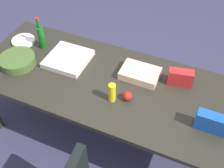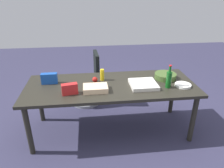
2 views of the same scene
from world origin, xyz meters
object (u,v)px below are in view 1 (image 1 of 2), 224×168
mustard_bottle (112,93)px  pizza_box (68,59)px  salad_bowl (18,61)px  sheet_cake (140,74)px  paper_plate_stack (23,41)px  chip_bag_red (180,78)px  chip_bag_blue (211,122)px  apple_red (127,96)px  wine_bottle (41,36)px  conference_table (108,88)px

mustard_bottle → pizza_box: size_ratio=0.46×
salad_bowl → sheet_cake: (1.05, 0.28, -0.00)m
paper_plate_stack → mustard_bottle: mustard_bottle is taller
mustard_bottle → chip_bag_red: size_ratio=0.83×
pizza_box → chip_bag_blue: bearing=-10.9°
chip_bag_blue → salad_bowl: (-1.68, 0.02, -0.04)m
pizza_box → chip_bag_red: (0.99, 0.12, 0.04)m
mustard_bottle → chip_bag_blue: 0.74m
paper_plate_stack → chip_bag_red: 1.53m
paper_plate_stack → sheet_cake: sheet_cake is taller
paper_plate_stack → chip_bag_red: (1.53, 0.05, 0.05)m
paper_plate_stack → salad_bowl: bearing=-61.5°
paper_plate_stack → salad_bowl: (0.15, -0.28, 0.02)m
apple_red → pizza_box: (-0.65, 0.21, -0.01)m
pizza_box → sheet_cake: size_ratio=1.12×
salad_bowl → mustard_bottle: bearing=-3.2°
salad_bowl → sheet_cake: bearing=15.0°
apple_red → wine_bottle: (-0.98, 0.30, 0.09)m
conference_table → paper_plate_stack: paper_plate_stack is taller
pizza_box → sheet_cake: (0.66, 0.07, 0.01)m
paper_plate_stack → salad_bowl: size_ratio=0.70×
pizza_box → salad_bowl: size_ratio=1.15×
apple_red → paper_plate_stack: bearing=166.8°
mustard_bottle → sheet_cake: (0.11, 0.33, -0.05)m
apple_red → chip_bag_red: chip_bag_red is taller
conference_table → paper_plate_stack: 1.00m
pizza_box → salad_bowl: salad_bowl is taller
conference_table → chip_bag_blue: bearing=-9.5°
chip_bag_blue → salad_bowl: bearing=179.2°
salad_bowl → wine_bottle: (0.07, 0.30, 0.08)m
chip_bag_blue → sheet_cake: chip_bag_blue is taller
conference_table → salad_bowl: (-0.83, -0.12, 0.11)m
paper_plate_stack → chip_bag_blue: 1.86m
sheet_cake → pizza_box: bearing=-174.2°
mustard_bottle → pizza_box: (-0.55, 0.27, -0.06)m
wine_bottle → conference_table: bearing=-13.2°
wine_bottle → sheet_cake: bearing=-0.9°
sheet_cake → conference_table: bearing=-143.8°
pizza_box → chip_bag_red: size_ratio=1.80×
paper_plate_stack → wine_bottle: (0.22, 0.01, 0.11)m
chip_bag_red → wine_bottle: (-1.31, -0.04, 0.05)m
chip_bag_blue → sheet_cake: size_ratio=0.69×
paper_plate_stack → pizza_box: 0.55m
pizza_box → salad_bowl: 0.44m
paper_plate_stack → wine_bottle: size_ratio=0.69×
apple_red → chip_bag_blue: size_ratio=0.35×
wine_bottle → sheet_cake: 0.98m
salad_bowl → sheet_cake: size_ratio=0.98×
conference_table → paper_plate_stack: size_ratio=10.75×
apple_red → conference_table: bearing=151.5°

